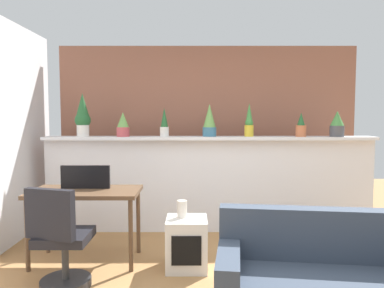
{
  "coord_description": "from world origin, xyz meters",
  "views": [
    {
      "loc": [
        -0.22,
        -2.78,
        1.51
      ],
      "look_at": [
        -0.24,
        1.0,
        1.22
      ],
      "focal_mm": 34.59,
      "sensor_mm": 36.0,
      "label": 1
    }
  ],
  "objects_px": {
    "potted_plant_1": "(124,125)",
    "vase_on_shelf": "(183,209)",
    "potted_plant_6": "(338,124)",
    "office_chair": "(62,246)",
    "potted_plant_0": "(84,116)",
    "potted_plant_5": "(302,127)",
    "potted_plant_2": "(166,123)",
    "tv_monitor": "(87,177)",
    "side_cube_shelf": "(188,244)",
    "potted_plant_4": "(250,122)",
    "potted_plant_3": "(211,121)",
    "desk": "(87,198)"
  },
  "relations": [
    {
      "from": "potted_plant_0",
      "to": "desk",
      "type": "relative_size",
      "value": 0.5
    },
    {
      "from": "potted_plant_5",
      "to": "tv_monitor",
      "type": "relative_size",
      "value": 0.61
    },
    {
      "from": "potted_plant_1",
      "to": "potted_plant_0",
      "type": "bearing_deg",
      "value": 174.22
    },
    {
      "from": "desk",
      "to": "vase_on_shelf",
      "type": "xyz_separation_m",
      "value": [
        0.99,
        -0.13,
        -0.08
      ]
    },
    {
      "from": "potted_plant_6",
      "to": "vase_on_shelf",
      "type": "xyz_separation_m",
      "value": [
        -1.95,
        -1.1,
        -0.82
      ]
    },
    {
      "from": "office_chair",
      "to": "potted_plant_1",
      "type": "bearing_deg",
      "value": 81.19
    },
    {
      "from": "potted_plant_6",
      "to": "side_cube_shelf",
      "type": "height_order",
      "value": "potted_plant_6"
    },
    {
      "from": "potted_plant_3",
      "to": "side_cube_shelf",
      "type": "xyz_separation_m",
      "value": [
        -0.27,
        -1.2,
        -1.19
      ]
    },
    {
      "from": "potted_plant_0",
      "to": "side_cube_shelf",
      "type": "xyz_separation_m",
      "value": [
        1.36,
        -1.22,
        -1.26
      ]
    },
    {
      "from": "tv_monitor",
      "to": "potted_plant_3",
      "type": "bearing_deg",
      "value": 35.16
    },
    {
      "from": "potted_plant_4",
      "to": "potted_plant_5",
      "type": "relative_size",
      "value": 1.4
    },
    {
      "from": "potted_plant_0",
      "to": "office_chair",
      "type": "bearing_deg",
      "value": -80.5
    },
    {
      "from": "potted_plant_2",
      "to": "potted_plant_0",
      "type": "bearing_deg",
      "value": -179.91
    },
    {
      "from": "potted_plant_3",
      "to": "potted_plant_5",
      "type": "height_order",
      "value": "potted_plant_3"
    },
    {
      "from": "potted_plant_5",
      "to": "side_cube_shelf",
      "type": "relative_size",
      "value": 0.61
    },
    {
      "from": "potted_plant_5",
      "to": "office_chair",
      "type": "distance_m",
      "value": 3.14
    },
    {
      "from": "potted_plant_1",
      "to": "tv_monitor",
      "type": "xyz_separation_m",
      "value": [
        -0.23,
        -0.91,
        -0.52
      ]
    },
    {
      "from": "potted_plant_0",
      "to": "potted_plant_2",
      "type": "height_order",
      "value": "potted_plant_0"
    },
    {
      "from": "potted_plant_0",
      "to": "tv_monitor",
      "type": "distance_m",
      "value": 1.19
    },
    {
      "from": "potted_plant_3",
      "to": "desk",
      "type": "relative_size",
      "value": 0.38
    },
    {
      "from": "potted_plant_2",
      "to": "tv_monitor",
      "type": "relative_size",
      "value": 0.73
    },
    {
      "from": "potted_plant_3",
      "to": "desk",
      "type": "height_order",
      "value": "potted_plant_3"
    },
    {
      "from": "potted_plant_2",
      "to": "vase_on_shelf",
      "type": "xyz_separation_m",
      "value": [
        0.26,
        -1.17,
        -0.83
      ]
    },
    {
      "from": "potted_plant_1",
      "to": "vase_on_shelf",
      "type": "distance_m",
      "value": 1.58
    },
    {
      "from": "potted_plant_0",
      "to": "tv_monitor",
      "type": "bearing_deg",
      "value": -72.73
    },
    {
      "from": "office_chair",
      "to": "vase_on_shelf",
      "type": "height_order",
      "value": "office_chair"
    },
    {
      "from": "potted_plant_2",
      "to": "potted_plant_6",
      "type": "relative_size",
      "value": 1.13
    },
    {
      "from": "tv_monitor",
      "to": "potted_plant_1",
      "type": "bearing_deg",
      "value": 75.77
    },
    {
      "from": "office_chair",
      "to": "side_cube_shelf",
      "type": "relative_size",
      "value": 1.82
    },
    {
      "from": "potted_plant_1",
      "to": "potted_plant_5",
      "type": "xyz_separation_m",
      "value": [
        2.27,
        -0.01,
        -0.02
      ]
    },
    {
      "from": "potted_plant_0",
      "to": "potted_plant_5",
      "type": "bearing_deg",
      "value": -1.37
    },
    {
      "from": "side_cube_shelf",
      "to": "vase_on_shelf",
      "type": "relative_size",
      "value": 2.94
    },
    {
      "from": "potted_plant_3",
      "to": "office_chair",
      "type": "relative_size",
      "value": 0.46
    },
    {
      "from": "potted_plant_1",
      "to": "potted_plant_6",
      "type": "relative_size",
      "value": 0.95
    },
    {
      "from": "potted_plant_5",
      "to": "tv_monitor",
      "type": "bearing_deg",
      "value": -160.34
    },
    {
      "from": "potted_plant_0",
      "to": "side_cube_shelf",
      "type": "relative_size",
      "value": 1.11
    },
    {
      "from": "potted_plant_6",
      "to": "potted_plant_5",
      "type": "bearing_deg",
      "value": -179.9
    },
    {
      "from": "potted_plant_0",
      "to": "vase_on_shelf",
      "type": "bearing_deg",
      "value": -41.76
    },
    {
      "from": "potted_plant_0",
      "to": "potted_plant_4",
      "type": "distance_m",
      "value": 2.15
    },
    {
      "from": "potted_plant_6",
      "to": "tv_monitor",
      "type": "xyz_separation_m",
      "value": [
        -2.96,
        -0.89,
        -0.53
      ]
    },
    {
      "from": "potted_plant_4",
      "to": "potted_plant_2",
      "type": "bearing_deg",
      "value": 178.49
    },
    {
      "from": "potted_plant_6",
      "to": "potted_plant_1",
      "type": "bearing_deg",
      "value": 179.74
    },
    {
      "from": "potted_plant_5",
      "to": "office_chair",
      "type": "height_order",
      "value": "potted_plant_5"
    },
    {
      "from": "desk",
      "to": "vase_on_shelf",
      "type": "bearing_deg",
      "value": -7.49
    },
    {
      "from": "potted_plant_5",
      "to": "desk",
      "type": "bearing_deg",
      "value": -158.57
    },
    {
      "from": "potted_plant_6",
      "to": "tv_monitor",
      "type": "distance_m",
      "value": 3.14
    },
    {
      "from": "tv_monitor",
      "to": "side_cube_shelf",
      "type": "distance_m",
      "value": 1.25
    },
    {
      "from": "potted_plant_0",
      "to": "potted_plant_4",
      "type": "height_order",
      "value": "potted_plant_0"
    },
    {
      "from": "potted_plant_5",
      "to": "vase_on_shelf",
      "type": "relative_size",
      "value": 1.8
    },
    {
      "from": "potted_plant_3",
      "to": "tv_monitor",
      "type": "height_order",
      "value": "potted_plant_3"
    }
  ]
}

